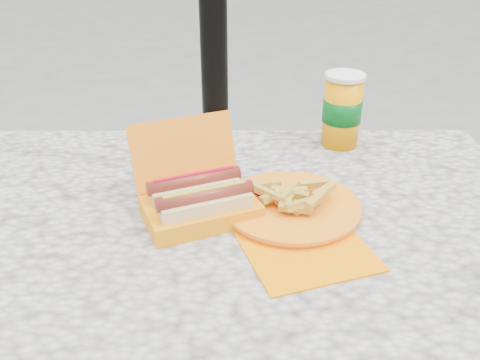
{
  "coord_description": "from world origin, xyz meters",
  "views": [
    {
      "loc": [
        0.04,
        -0.8,
        1.27
      ],
      "look_at": [
        0.05,
        0.06,
        0.8
      ],
      "focal_mm": 40.0,
      "sensor_mm": 36.0,
      "label": 1
    }
  ],
  "objects_px": {
    "hotdog_box": "(199,199)",
    "fries_plate": "(292,207)",
    "umbrella_pole": "(213,0)",
    "soda_cup": "(342,110)"
  },
  "relations": [
    {
      "from": "hotdog_box",
      "to": "fries_plate",
      "type": "height_order",
      "value": "hotdog_box"
    },
    {
      "from": "umbrella_pole",
      "to": "soda_cup",
      "type": "bearing_deg",
      "value": 30.02
    },
    {
      "from": "fries_plate",
      "to": "soda_cup",
      "type": "bearing_deg",
      "value": 65.63
    },
    {
      "from": "umbrella_pole",
      "to": "soda_cup",
      "type": "xyz_separation_m",
      "value": [
        0.28,
        0.16,
        -0.27
      ]
    },
    {
      "from": "umbrella_pole",
      "to": "fries_plate",
      "type": "xyz_separation_m",
      "value": [
        0.14,
        -0.14,
        -0.34
      ]
    },
    {
      "from": "umbrella_pole",
      "to": "hotdog_box",
      "type": "bearing_deg",
      "value": -100.14
    },
    {
      "from": "soda_cup",
      "to": "fries_plate",
      "type": "bearing_deg",
      "value": -114.37
    },
    {
      "from": "umbrella_pole",
      "to": "fries_plate",
      "type": "relative_size",
      "value": 6.04
    },
    {
      "from": "fries_plate",
      "to": "soda_cup",
      "type": "xyz_separation_m",
      "value": [
        0.14,
        0.3,
        0.07
      ]
    },
    {
      "from": "hotdog_box",
      "to": "fries_plate",
      "type": "distance_m",
      "value": 0.17
    }
  ]
}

